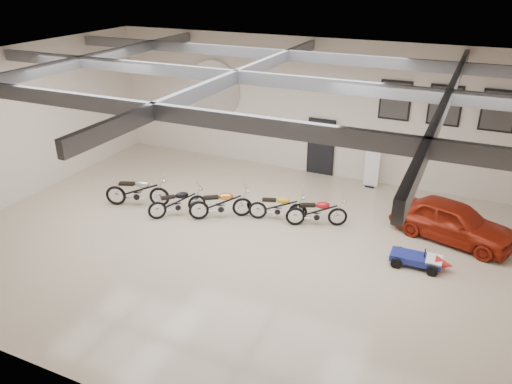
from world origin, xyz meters
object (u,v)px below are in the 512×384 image
at_px(go_kart, 422,257).
at_px(motorcycle_silver, 137,191).
at_px(motorcycle_black, 177,202).
at_px(banner_stand, 372,162).
at_px(vintage_car, 453,221).
at_px(motorcycle_yellow, 278,206).
at_px(motorcycle_gold, 220,203).
at_px(motorcycle_red, 317,211).

bearing_deg(go_kart, motorcycle_silver, 179.76).
bearing_deg(motorcycle_black, go_kart, -45.44).
xyz_separation_m(banner_stand, go_kart, (2.39, -4.63, -0.65)).
bearing_deg(vintage_car, motorcycle_black, 120.02).
relative_size(motorcycle_black, motorcycle_yellow, 1.02).
bearing_deg(motorcycle_yellow, motorcycle_gold, -178.13).
bearing_deg(banner_stand, motorcycle_gold, -128.88).
bearing_deg(motorcycle_silver, motorcycle_yellow, -7.91).
bearing_deg(motorcycle_red, motorcycle_black, 172.52).
bearing_deg(motorcycle_black, motorcycle_silver, 131.15).
height_order(motorcycle_silver, go_kart, motorcycle_silver).
xyz_separation_m(motorcycle_gold, motorcycle_yellow, (1.67, 0.63, -0.04)).
height_order(motorcycle_silver, vintage_car, vintage_car).
distance_m(motorcycle_black, motorcycle_yellow, 3.18).
xyz_separation_m(motorcycle_black, motorcycle_gold, (1.32, 0.43, 0.03)).
relative_size(motorcycle_gold, motorcycle_yellow, 1.09).
distance_m(banner_stand, go_kart, 5.25).
bearing_deg(banner_stand, motorcycle_yellow, -117.23).
bearing_deg(vintage_car, motorcycle_gold, 119.22).
height_order(motorcycle_silver, motorcycle_yellow, motorcycle_silver).
relative_size(motorcycle_black, go_kart, 1.13).
distance_m(motorcycle_black, motorcycle_gold, 1.39).
bearing_deg(banner_stand, motorcycle_silver, -142.78).
xyz_separation_m(motorcycle_silver, motorcycle_red, (5.79, 1.14, -0.07)).
distance_m(motorcycle_yellow, motorcycle_red, 1.23).
height_order(banner_stand, motorcycle_black, banner_stand).
xyz_separation_m(banner_stand, vintage_car, (2.96, -2.76, -0.36)).
bearing_deg(banner_stand, motorcycle_black, -134.82).
height_order(motorcycle_yellow, motorcycle_red, motorcycle_red).
distance_m(banner_stand, vintage_car, 4.06).
distance_m(motorcycle_silver, motorcycle_red, 5.90).
distance_m(motorcycle_red, vintage_car, 3.90).
height_order(motorcycle_gold, vintage_car, vintage_car).
bearing_deg(motorcycle_silver, motorcycle_red, -9.12).
height_order(banner_stand, vintage_car, banner_stand).
height_order(motorcycle_silver, motorcycle_black, motorcycle_silver).
bearing_deg(vintage_car, motorcycle_red, 118.04).
height_order(motorcycle_black, vintage_car, vintage_car).
height_order(motorcycle_black, motorcycle_yellow, motorcycle_black).
relative_size(motorcycle_black, motorcycle_red, 0.99).
relative_size(banner_stand, vintage_car, 0.55).
bearing_deg(vintage_car, motorcycle_yellow, 116.69).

